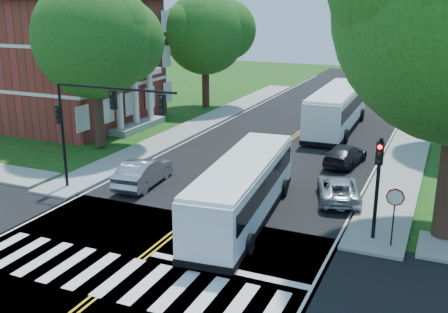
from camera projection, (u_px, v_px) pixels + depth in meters
The scene contains 21 objects.
ground at pixel (126, 271), 19.97m from camera, with size 140.00×140.00×0.00m, color #144611.
road at pixel (275, 152), 35.76m from camera, with size 14.00×96.00×0.01m, color black.
cross_road at pixel (126, 271), 19.96m from camera, with size 60.00×12.00×0.01m, color black.
center_line at pixel (292, 138), 39.27m from camera, with size 0.36×70.00×0.01m, color gold.
edge_line_w at pixel (210, 130), 41.89m from camera, with size 0.12×70.00×0.01m, color silver.
edge_line_e at pixel (386, 148), 36.66m from camera, with size 0.12×70.00×0.01m, color silver.
crosswalk at pixel (119, 277), 19.52m from camera, with size 12.60×3.00×0.01m, color silver.
stop_bar at pixel (227, 270), 20.02m from camera, with size 6.60×0.40×0.01m, color silver.
sidewalk_nw at pixel (209, 120), 45.09m from camera, with size 2.60×40.00×0.15m, color gray.
sidewalk_ne at pixel (412, 139), 38.69m from camera, with size 2.60×40.00×0.15m, color gray.
tree_west_near at pixel (93, 38), 34.54m from camera, with size 8.00×8.00×11.40m.
tree_west_far at pixel (205, 34), 48.54m from camera, with size 7.60×7.60×10.67m.
brick_building at pixel (38, 56), 44.43m from camera, with size 20.00×13.00×10.80m.
signal_nw at pixel (96, 114), 26.61m from camera, with size 7.15×0.46×5.66m.
signal_ne at pixel (378, 176), 21.62m from camera, with size 0.30×0.46×4.40m.
stop_sign at pixel (395, 203), 21.17m from camera, with size 0.76×0.08×2.53m.
bus_lead at pixel (243, 189), 24.30m from camera, with size 3.51×11.29×2.87m.
bus_follow at pixel (337, 108), 41.38m from camera, with size 3.32×12.76×3.29m.
hatchback at pixel (144, 172), 29.05m from camera, with size 1.61×4.62×1.52m, color #A2A3A8.
suv at pixel (338, 189), 26.92m from camera, with size 2.01×4.37×1.21m, color #B8BABF.
dark_sedan at pixel (345, 155), 32.80m from camera, with size 1.78×4.37×1.27m, color black.
Camera 1 is at (10.60, -14.89, 9.89)m, focal length 42.00 mm.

